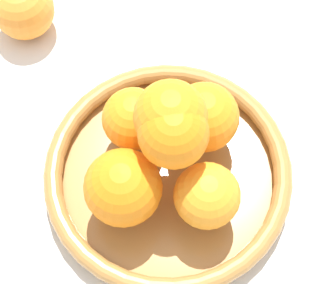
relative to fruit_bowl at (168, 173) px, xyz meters
name	(u,v)px	position (x,y,z in m)	size (l,w,h in m)	color
ground_plane	(168,179)	(0.00, 0.00, -0.02)	(4.00, 4.00, 0.00)	silver
fruit_bowl	(168,173)	(0.00, 0.00, 0.00)	(0.29, 0.29, 0.03)	#A57238
orange_pile	(168,146)	(0.00, 0.00, 0.07)	(0.19, 0.20, 0.14)	orange
stray_orange	(23,9)	(0.29, -0.04, 0.02)	(0.08, 0.08, 0.08)	orange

